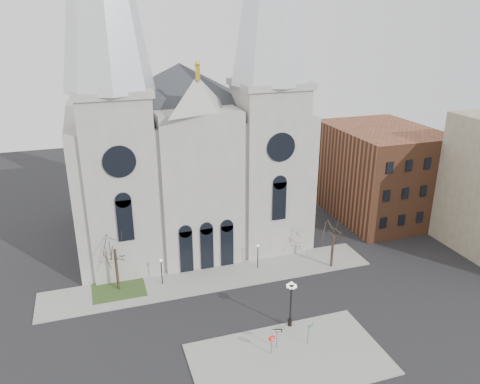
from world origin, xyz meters
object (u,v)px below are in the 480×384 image
object	(u,v)px
globe_lamp	(291,298)
street_name_sign	(309,332)
one_way_sign	(277,334)
stop_sign	(272,340)

from	to	relation	value
globe_lamp	street_name_sign	world-z (taller)	globe_lamp
one_way_sign	street_name_sign	xyz separation A→B (m)	(3.12, -0.41, -0.22)
one_way_sign	street_name_sign	world-z (taller)	one_way_sign
stop_sign	street_name_sign	distance (m)	3.94
globe_lamp	street_name_sign	bearing A→B (deg)	-80.40
globe_lamp	street_name_sign	xyz separation A→B (m)	(0.53, -3.14, -1.97)
stop_sign	globe_lamp	size ratio (longest dim) A/B	0.42
stop_sign	globe_lamp	world-z (taller)	globe_lamp
globe_lamp	street_name_sign	distance (m)	3.75
globe_lamp	one_way_sign	size ratio (longest dim) A/B	2.33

